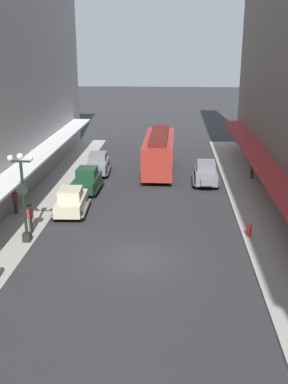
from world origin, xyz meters
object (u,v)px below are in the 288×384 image
at_px(lamp_post_with_clock, 23,194).
at_px(parked_car_2, 98,163).
at_px(parked_car_3, 87,180).
at_px(parked_car_1, 71,200).
at_px(pedestrian_0, 15,201).
at_px(streetcar, 159,151).
at_px(pedestrian_1, 252,169).
at_px(parked_car_0, 206,173).
at_px(fire_hydrant, 249,230).
at_px(pedestrian_2, 30,218).

bearing_deg(lamp_post_with_clock, parked_car_2, 83.44).
bearing_deg(parked_car_3, parked_car_1, -91.65).
bearing_deg(parked_car_1, pedestrian_0, -172.13).
relative_size(parked_car_1, streetcar, 0.45).
distance_m(parked_car_1, pedestrian_1, 15.89).
distance_m(parked_car_0, pedestrian_1, 4.10).
height_order(parked_car_1, fire_hydrant, parked_car_1).
distance_m(parked_car_0, pedestrian_2, 15.57).
xyz_separation_m(streetcar, lamp_post_with_clock, (-6.99, -15.76, 1.08)).
bearing_deg(pedestrian_0, parked_car_3, 54.51).
bearing_deg(parked_car_1, streetcar, 63.24).
bearing_deg(streetcar, parked_car_2, -168.45).
bearing_deg(parked_car_3, fire_hydrant, -36.28).
xyz_separation_m(parked_car_2, parked_car_3, (-0.04, -5.01, 0.00)).
distance_m(parked_car_1, pedestrian_2, 3.87).
xyz_separation_m(parked_car_1, parked_car_3, (0.14, 4.78, 0.00)).
height_order(parked_car_1, pedestrian_0, parked_car_1).
height_order(parked_car_1, streetcar, streetcar).
height_order(parked_car_1, pedestrian_1, parked_car_1).
bearing_deg(parked_car_2, streetcar, 11.55).
relative_size(parked_car_2, pedestrian_1, 2.59).
xyz_separation_m(parked_car_0, parked_car_1, (-9.40, -7.43, 0.00)).
distance_m(parked_car_1, parked_car_2, 9.79).
distance_m(parked_car_2, streetcar, 5.50).
bearing_deg(lamp_post_with_clock, parked_car_0, 48.46).
bearing_deg(pedestrian_1, fire_hydrant, -99.65).
bearing_deg(parked_car_3, parked_car_2, 89.53).
distance_m(parked_car_0, lamp_post_with_clock, 16.57).
bearing_deg(fire_hydrant, parked_car_1, 163.31).
relative_size(parked_car_0, parked_car_2, 0.99).
bearing_deg(fire_hydrant, lamp_post_with_clock, -173.24).
relative_size(parked_car_0, parked_car_3, 1.00).
relative_size(streetcar, pedestrian_2, 5.76).
relative_size(parked_car_1, pedestrian_2, 2.59).
xyz_separation_m(parked_car_1, pedestrian_0, (-3.63, -0.50, 0.07)).
relative_size(parked_car_0, pedestrian_1, 2.57).
bearing_deg(parked_car_1, fire_hydrant, -16.69).
height_order(parked_car_1, parked_car_2, same).
height_order(lamp_post_with_clock, pedestrian_0, lamp_post_with_clock).
distance_m(streetcar, pedestrian_0, 14.61).
distance_m(fire_hydrant, pedestrian_0, 15.15).
height_order(lamp_post_with_clock, pedestrian_1, lamp_post_with_clock).
xyz_separation_m(parked_car_1, fire_hydrant, (11.24, -3.37, -0.38)).
distance_m(parked_car_0, pedestrian_0, 15.25).
height_order(parked_car_1, parked_car_3, same).
relative_size(parked_car_3, pedestrian_0, 2.57).
xyz_separation_m(streetcar, pedestrian_2, (-7.20, -14.34, -0.89)).
relative_size(pedestrian_0, pedestrian_2, 1.00).
bearing_deg(parked_car_3, parked_car_0, 15.94).
bearing_deg(pedestrian_2, parked_car_1, 63.64).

